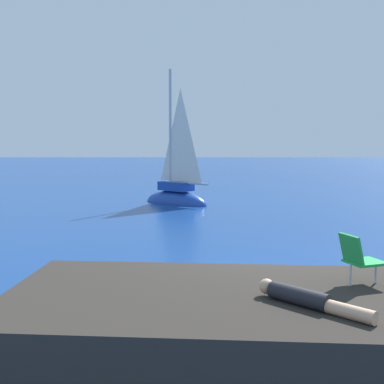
% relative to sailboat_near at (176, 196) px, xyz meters
% --- Properties ---
extents(ground_plane, '(160.00, 160.00, 0.00)m').
position_rel_sailboat_near_xyz_m(ground_plane, '(2.40, -14.73, -0.40)').
color(ground_plane, navy).
extents(shore_ledge, '(8.25, 4.21, 0.99)m').
position_rel_sailboat_near_xyz_m(shore_ledge, '(1.93, -18.44, 0.10)').
color(shore_ledge, '#2D2823').
rests_on(shore_ledge, ground).
extents(boulder_inland, '(1.24, 1.13, 0.61)m').
position_rel_sailboat_near_xyz_m(boulder_inland, '(0.27, -16.94, -0.40)').
color(boulder_inland, '#272C21').
rests_on(boulder_inland, ground).
extents(sailboat_near, '(3.76, 3.49, 7.29)m').
position_rel_sailboat_near_xyz_m(sailboat_near, '(0.00, 0.00, 0.00)').
color(sailboat_near, '#193D99').
rests_on(sailboat_near, ground).
extents(person_sunbather, '(1.30, 1.38, 0.25)m').
position_rel_sailboat_near_xyz_m(person_sunbather, '(2.20, -19.03, 0.71)').
color(person_sunbather, black).
rests_on(person_sunbather, shore_ledge).
extents(beach_chair, '(0.72, 0.65, 0.80)m').
position_rel_sailboat_near_xyz_m(beach_chair, '(3.22, -17.99, 1.03)').
color(beach_chair, green).
rests_on(beach_chair, shore_ledge).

